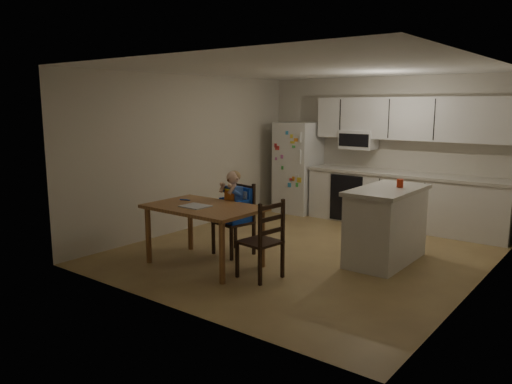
{
  "coord_description": "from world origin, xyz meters",
  "views": [
    {
      "loc": [
        3.57,
        -5.75,
        2.04
      ],
      "look_at": [
        -0.36,
        -0.69,
        0.9
      ],
      "focal_mm": 35.0,
      "sensor_mm": 36.0,
      "label": 1
    }
  ],
  "objects_px": {
    "chair_side": "(266,235)",
    "dining_table": "(204,214)",
    "red_cup": "(400,183)",
    "refrigerator": "(298,167)",
    "kitchen_island": "(386,225)",
    "chair_booster": "(236,204)"
  },
  "relations": [
    {
      "from": "red_cup",
      "to": "chair_booster",
      "type": "bearing_deg",
      "value": -149.69
    },
    {
      "from": "kitchen_island",
      "to": "chair_side",
      "type": "bearing_deg",
      "value": -118.77
    },
    {
      "from": "red_cup",
      "to": "kitchen_island",
      "type": "bearing_deg",
      "value": -121.19
    },
    {
      "from": "chair_side",
      "to": "dining_table",
      "type": "bearing_deg",
      "value": -80.43
    },
    {
      "from": "red_cup",
      "to": "chair_side",
      "type": "xyz_separation_m",
      "value": [
        -0.92,
        -1.67,
        -0.49
      ]
    },
    {
      "from": "chair_side",
      "to": "kitchen_island",
      "type": "bearing_deg",
      "value": 158.49
    },
    {
      "from": "red_cup",
      "to": "chair_side",
      "type": "bearing_deg",
      "value": -119.01
    },
    {
      "from": "dining_table",
      "to": "red_cup",
      "type": "bearing_deg",
      "value": 42.38
    },
    {
      "from": "refrigerator",
      "to": "dining_table",
      "type": "bearing_deg",
      "value": -76.51
    },
    {
      "from": "kitchen_island",
      "to": "chair_booster",
      "type": "relative_size",
      "value": 1.14
    },
    {
      "from": "kitchen_island",
      "to": "chair_side",
      "type": "height_order",
      "value": "kitchen_island"
    },
    {
      "from": "dining_table",
      "to": "chair_side",
      "type": "bearing_deg",
      "value": 2.3
    },
    {
      "from": "red_cup",
      "to": "chair_side",
      "type": "distance_m",
      "value": 1.97
    },
    {
      "from": "refrigerator",
      "to": "kitchen_island",
      "type": "xyz_separation_m",
      "value": [
        2.6,
        -1.89,
        -0.36
      ]
    },
    {
      "from": "refrigerator",
      "to": "kitchen_island",
      "type": "height_order",
      "value": "refrigerator"
    },
    {
      "from": "kitchen_island",
      "to": "dining_table",
      "type": "bearing_deg",
      "value": -138.9
    },
    {
      "from": "refrigerator",
      "to": "kitchen_island",
      "type": "distance_m",
      "value": 3.23
    },
    {
      "from": "refrigerator",
      "to": "chair_side",
      "type": "height_order",
      "value": "refrigerator"
    },
    {
      "from": "kitchen_island",
      "to": "chair_booster",
      "type": "distance_m",
      "value": 2.0
    },
    {
      "from": "dining_table",
      "to": "chair_booster",
      "type": "height_order",
      "value": "chair_booster"
    },
    {
      "from": "refrigerator",
      "to": "chair_booster",
      "type": "height_order",
      "value": "refrigerator"
    },
    {
      "from": "dining_table",
      "to": "chair_side",
      "type": "height_order",
      "value": "chair_side"
    }
  ]
}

